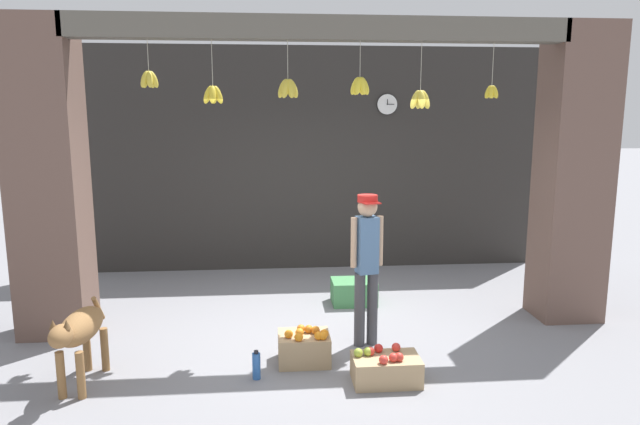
# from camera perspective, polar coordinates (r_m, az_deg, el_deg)

# --- Properties ---
(ground_plane) EXTENTS (60.00, 60.00, 0.00)m
(ground_plane) POSITION_cam_1_polar(r_m,az_deg,el_deg) (6.33, 0.32, -11.97)
(ground_plane) COLOR gray
(shop_back_wall) EXTENTS (7.03, 0.12, 3.32)m
(shop_back_wall) POSITION_cam_1_polar(r_m,az_deg,el_deg) (8.60, -1.34, 5.30)
(shop_back_wall) COLOR #2D2B28
(shop_back_wall) RESTS_ON ground_plane
(shop_pillar_left) EXTENTS (0.70, 0.60, 3.32)m
(shop_pillar_left) POSITION_cam_1_polar(r_m,az_deg,el_deg) (6.61, -25.55, 2.88)
(shop_pillar_left) COLOR brown
(shop_pillar_left) RESTS_ON ground_plane
(shop_pillar_right) EXTENTS (0.70, 0.60, 3.32)m
(shop_pillar_right) POSITION_cam_1_polar(r_m,az_deg,el_deg) (7.06, 23.96, 3.40)
(shop_pillar_right) COLOR brown
(shop_pillar_right) RESTS_ON ground_plane
(storefront_awning) EXTENTS (5.13, 0.30, 0.93)m
(storefront_awning) POSITION_cam_1_polar(r_m,az_deg,el_deg) (6.04, 0.17, 17.45)
(storefront_awning) COLOR #5B564C
(dog) EXTENTS (0.34, 1.00, 0.74)m
(dog) POSITION_cam_1_polar(r_m,az_deg,el_deg) (5.43, -22.93, -10.87)
(dog) COLOR olive
(dog) RESTS_ON ground_plane
(shopkeeper) EXTENTS (0.34, 0.27, 1.56)m
(shopkeeper) POSITION_cam_1_polar(r_m,az_deg,el_deg) (5.78, 4.69, -4.69)
(shopkeeper) COLOR #424247
(shopkeeper) RESTS_ON ground_plane
(fruit_crate_oranges) EXTENTS (0.49, 0.40, 0.36)m
(fruit_crate_oranges) POSITION_cam_1_polar(r_m,az_deg,el_deg) (5.60, -1.58, -13.30)
(fruit_crate_oranges) COLOR tan
(fruit_crate_oranges) RESTS_ON ground_plane
(fruit_crate_apples) EXTENTS (0.59, 0.37, 0.31)m
(fruit_crate_apples) POSITION_cam_1_polar(r_m,az_deg,el_deg) (5.27, 6.58, -15.22)
(fruit_crate_apples) COLOR tan
(fruit_crate_apples) RESTS_ON ground_plane
(produce_box_green) EXTENTS (0.55, 0.42, 0.30)m
(produce_box_green) POSITION_cam_1_polar(r_m,az_deg,el_deg) (7.22, 3.40, -7.91)
(produce_box_green) COLOR #42844C
(produce_box_green) RESTS_ON ground_plane
(water_bottle) EXTENTS (0.07, 0.07, 0.27)m
(water_bottle) POSITION_cam_1_polar(r_m,az_deg,el_deg) (5.33, -6.38, -14.98)
(water_bottle) COLOR #2D60AD
(water_bottle) RESTS_ON ground_plane
(wall_clock) EXTENTS (0.31, 0.03, 0.31)m
(wall_clock) POSITION_cam_1_polar(r_m,az_deg,el_deg) (8.66, 6.73, 10.70)
(wall_clock) COLOR black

